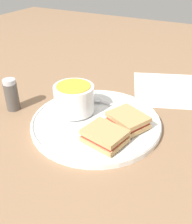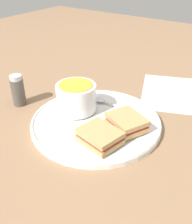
# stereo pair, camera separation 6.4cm
# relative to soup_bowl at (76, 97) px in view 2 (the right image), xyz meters

# --- Properties ---
(ground_plane) EXTENTS (2.40, 2.40, 0.00)m
(ground_plane) POSITION_rel_soup_bowl_xyz_m (0.01, 0.07, -0.05)
(ground_plane) COLOR #8E6B4C
(plate) EXTENTS (0.32, 0.32, 0.02)m
(plate) POSITION_rel_soup_bowl_xyz_m (0.01, 0.07, -0.04)
(plate) COLOR white
(plate) RESTS_ON ground_plane
(soup_bowl) EXTENTS (0.10, 0.10, 0.07)m
(soup_bowl) POSITION_rel_soup_bowl_xyz_m (0.00, 0.00, 0.00)
(soup_bowl) COLOR white
(soup_bowl) RESTS_ON plate
(spoon) EXTENTS (0.02, 0.12, 0.01)m
(spoon) POSITION_rel_soup_bowl_xyz_m (-0.07, 0.03, -0.03)
(spoon) COLOR silver
(spoon) RESTS_ON plate
(sandwich_half_near) EXTENTS (0.09, 0.10, 0.03)m
(sandwich_half_near) POSITION_rel_soup_bowl_xyz_m (0.08, 0.13, -0.02)
(sandwich_half_near) COLOR tan
(sandwich_half_near) RESTS_ON plate
(sandwich_half_far) EXTENTS (0.10, 0.11, 0.03)m
(sandwich_half_far) POSITION_rel_soup_bowl_xyz_m (-0.00, 0.15, -0.02)
(sandwich_half_far) COLOR tan
(sandwich_half_far) RESTS_ON plate
(salt_shaker) EXTENTS (0.04, 0.04, 0.09)m
(salt_shaker) POSITION_rel_soup_bowl_xyz_m (0.05, -0.17, -0.01)
(salt_shaker) COLOR #4C4742
(salt_shaker) RESTS_ON ground_plane
(menu_sheet) EXTENTS (0.32, 0.33, 0.00)m
(menu_sheet) POSITION_rel_soup_bowl_xyz_m (-0.28, 0.20, -0.05)
(menu_sheet) COLOR white
(menu_sheet) RESTS_ON ground_plane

